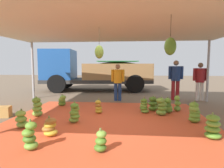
{
  "coord_description": "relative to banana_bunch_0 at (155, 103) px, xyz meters",
  "views": [
    {
      "loc": [
        0.61,
        -5.11,
        1.54
      ],
      "look_at": [
        -0.07,
        1.91,
        0.84
      ],
      "focal_mm": 31.19,
      "sensor_mm": 36.0,
      "label": 1
    }
  ],
  "objects": [
    {
      "name": "worker_0",
      "position": [
        -1.41,
        1.34,
        0.74
      ],
      "size": [
        0.57,
        0.35,
        1.56
      ],
      "color": "navy",
      "rests_on": "ground"
    },
    {
      "name": "banana_bunch_9",
      "position": [
        0.84,
        -2.79,
        0.06
      ],
      "size": [
        0.43,
        0.42,
        0.55
      ],
      "color": "#518428",
      "rests_on": "tarp_orange"
    },
    {
      "name": "banana_bunch_10",
      "position": [
        0.67,
        -0.43,
        0.07
      ],
      "size": [
        0.29,
        0.29,
        0.55
      ],
      "color": "#6B9E38",
      "rests_on": "tarp_orange"
    },
    {
      "name": "banana_bunch_5",
      "position": [
        -1.38,
        -3.65,
        0.01
      ],
      "size": [
        0.31,
        0.31,
        0.44
      ],
      "color": "#477523",
      "rests_on": "tarp_orange"
    },
    {
      "name": "crate_0",
      "position": [
        -4.6,
        -1.62,
        -0.02
      ],
      "size": [
        0.45,
        0.38,
        0.32
      ],
      "primitive_type": "cube",
      "rotation": [
        0.0,
        0.0,
        0.22
      ],
      "color": "#B78947",
      "rests_on": "ground"
    },
    {
      "name": "banana_bunch_13",
      "position": [
        -3.63,
        -1.48,
        0.1
      ],
      "size": [
        0.37,
        0.38,
        0.6
      ],
      "color": "#75A83D",
      "rests_on": "tarp_orange"
    },
    {
      "name": "banana_bunch_7",
      "position": [
        0.83,
        -1.66,
        0.09
      ],
      "size": [
        0.41,
        0.43,
        0.58
      ],
      "color": "#60932D",
      "rests_on": "tarp_orange"
    },
    {
      "name": "banana_bunch_11",
      "position": [
        0.31,
        -0.66,
        0.06
      ],
      "size": [
        0.41,
        0.41,
        0.51
      ],
      "color": "#518428",
      "rests_on": "tarp_orange"
    },
    {
      "name": "banana_bunch_8",
      "position": [
        -2.66,
        -3.69,
        0.07
      ],
      "size": [
        0.36,
        0.36,
        0.56
      ],
      "color": "#6B9E38",
      "rests_on": "tarp_orange"
    },
    {
      "name": "worker_1",
      "position": [
        2.08,
        1.69,
        0.77
      ],
      "size": [
        0.6,
        0.36,
        1.63
      ],
      "color": "silver",
      "rests_on": "ground"
    },
    {
      "name": "cargo_truck_main",
      "position": [
        -3.13,
        4.53,
        1.01
      ],
      "size": [
        6.47,
        2.92,
        2.4
      ],
      "color": "#2D2D2D",
      "rests_on": "ground"
    },
    {
      "name": "ground_plane",
      "position": [
        -1.48,
        1.2,
        -0.18
      ],
      "size": [
        40.0,
        40.0,
        0.0
      ],
      "primitive_type": "plane",
      "color": "brown"
    },
    {
      "name": "banana_bunch_6",
      "position": [
        -2.6,
        -2.97,
        0.01
      ],
      "size": [
        0.39,
        0.38,
        0.44
      ],
      "color": "gold",
      "rests_on": "tarp_orange"
    },
    {
      "name": "banana_bunch_12",
      "position": [
        -1.88,
        -0.94,
        0.03
      ],
      "size": [
        0.32,
        0.32,
        0.47
      ],
      "color": "gold",
      "rests_on": "tarp_orange"
    },
    {
      "name": "tent_canopy",
      "position": [
        -1.47,
        -1.89,
        2.35
      ],
      "size": [
        8.0,
        7.0,
        2.61
      ],
      "color": "#9EA0A5",
      "rests_on": "ground"
    },
    {
      "name": "banana_bunch_2",
      "position": [
        -0.13,
        -0.42,
        0.05
      ],
      "size": [
        0.31,
        0.31,
        0.51
      ],
      "color": "#518428",
      "rests_on": "tarp_orange"
    },
    {
      "name": "banana_bunch_14",
      "position": [
        -2.34,
        -1.98,
        0.08
      ],
      "size": [
        0.36,
        0.34,
        0.57
      ],
      "color": "#75A83D",
      "rests_on": "tarp_orange"
    },
    {
      "name": "banana_bunch_1",
      "position": [
        -3.51,
        -2.52,
        0.03
      ],
      "size": [
        0.39,
        0.4,
        0.47
      ],
      "color": "#75A83D",
      "rests_on": "tarp_orange"
    },
    {
      "name": "banana_bunch_3",
      "position": [
        -3.41,
        0.04,
        0.02
      ],
      "size": [
        0.38,
        0.36,
        0.44
      ],
      "color": "#518428",
      "rests_on": "tarp_orange"
    },
    {
      "name": "worker_2",
      "position": [
        1.08,
        1.76,
        0.83
      ],
      "size": [
        0.63,
        0.39,
        1.73
      ],
      "color": "maroon",
      "rests_on": "ground"
    },
    {
      "name": "tarp_orange",
      "position": [
        -1.48,
        -1.8,
        -0.17
      ],
      "size": [
        5.57,
        5.25,
        0.01
      ],
      "primitive_type": "cube",
      "color": "#D1512D",
      "rests_on": "ground"
    },
    {
      "name": "banana_bunch_15",
      "position": [
        0.07,
        -0.99,
        0.08
      ],
      "size": [
        0.43,
        0.4,
        0.57
      ],
      "color": "#6B9E38",
      "rests_on": "tarp_orange"
    },
    {
      "name": "banana_bunch_0",
      "position": [
        0.0,
        0.0,
        0.0
      ],
      "size": [
        0.35,
        0.35,
        0.42
      ],
      "color": "#75A83D",
      "rests_on": "tarp_orange"
    },
    {
      "name": "banana_bunch_4",
      "position": [
        -0.44,
        -0.75,
        0.05
      ],
      "size": [
        0.4,
        0.37,
        0.52
      ],
      "color": "#6B9E38",
      "rests_on": "tarp_orange"
    }
  ]
}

